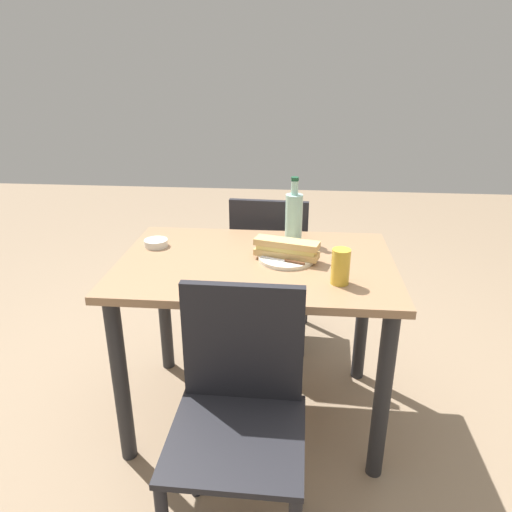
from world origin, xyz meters
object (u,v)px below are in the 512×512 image
chair_near (270,263)px  olive_bowl (156,243)px  baguette_sandwich_near (287,248)px  knife_near (285,261)px  dining_table (256,289)px  chair_far (240,406)px  water_bottle (294,217)px  plate_near (286,258)px  beer_glass (341,267)px

chair_near → olive_bowl: bearing=43.8°
baguette_sandwich_near → knife_near: bearing=87.4°
dining_table → knife_near: size_ratio=6.29×
chair_far → chair_near: size_ratio=1.00×
knife_near → water_bottle: (-0.03, -0.27, 0.09)m
baguette_sandwich_near → olive_bowl: (0.55, -0.10, -0.03)m
knife_near → plate_near: bearing=-92.6°
plate_near → chair_far: bearing=78.6°
baguette_sandwich_near → knife_near: baguette_sandwich_near is taller
chair_near → baguette_sandwich_near: 0.63m
chair_near → beer_glass: (-0.29, 0.74, 0.31)m
chair_far → olive_bowl: bearing=-57.3°
chair_near → beer_glass: bearing=111.2°
baguette_sandwich_near → beer_glass: (-0.19, 0.20, 0.02)m
dining_table → knife_near: knife_near is taller
beer_glass → dining_table: bearing=-29.7°
chair_near → water_bottle: (-0.12, 0.33, 0.36)m
chair_far → water_bottle: 0.89m
dining_table → knife_near: (-0.12, 0.03, 0.14)m
plate_near → chair_near: bearing=-80.2°
water_bottle → beer_glass: 0.45m
chair_far → olive_bowl: 0.85m
chair_far → beer_glass: beer_glass is taller
chair_far → baguette_sandwich_near: (-0.12, -0.58, 0.30)m
baguette_sandwich_near → beer_glass: 0.28m
plate_near → baguette_sandwich_near: (0.00, 0.00, 0.04)m
chair_far → baguette_sandwich_near: 0.66m
dining_table → chair_far: 0.58m
knife_near → beer_glass: bearing=143.4°
chair_far → chair_near: same height
dining_table → plate_near: (-0.12, -0.02, 0.13)m
chair_far → beer_glass: size_ratio=6.63×
dining_table → plate_near: 0.18m
knife_near → olive_bowl: 0.57m
chair_far → chair_near: (-0.02, -1.12, 0.00)m
water_bottle → olive_bowl: (0.58, 0.12, -0.10)m
chair_far → water_bottle: size_ratio=3.01×
plate_near → olive_bowl: (0.55, -0.10, 0.01)m
dining_table → olive_bowl: 0.47m
chair_far → beer_glass: bearing=-129.1°
knife_near → beer_glass: 0.25m
plate_near → knife_near: bearing=87.4°
chair_near → olive_bowl: 0.69m
knife_near → water_bottle: bearing=-95.3°
water_bottle → olive_bowl: 0.60m
chair_near → water_bottle: 0.50m
dining_table → chair_near: size_ratio=1.27×
plate_near → baguette_sandwich_near: bearing=90.0°
olive_bowl → water_bottle: bearing=-168.6°
olive_bowl → beer_glass: bearing=158.3°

